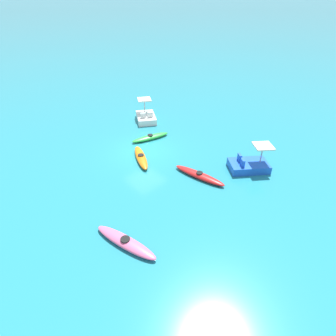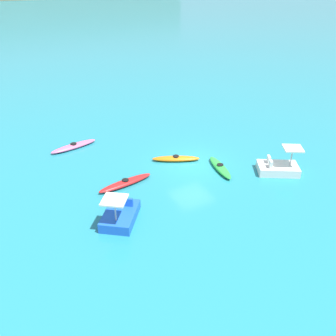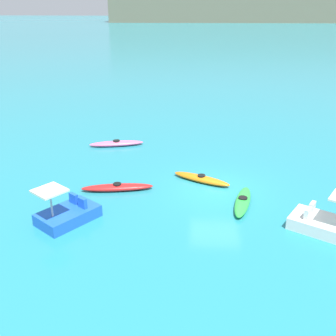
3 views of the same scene
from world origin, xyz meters
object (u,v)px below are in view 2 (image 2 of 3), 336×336
(kayak_red, at_px, (126,183))
(pedal_boat_blue, at_px, (120,215))
(kayak_pink, at_px, (74,146))
(kayak_orange, at_px, (176,159))
(pedal_boat_white, at_px, (278,167))
(kayak_green, at_px, (220,167))

(kayak_red, height_order, pedal_boat_blue, pedal_boat_blue)
(kayak_pink, bearing_deg, kayak_orange, -43.13)
(kayak_red, distance_m, pedal_boat_white, 9.31)
(kayak_red, bearing_deg, pedal_boat_white, -18.37)
(kayak_pink, distance_m, kayak_green, 10.30)
(kayak_pink, bearing_deg, kayak_green, -45.53)
(kayak_orange, xyz_separation_m, kayak_pink, (-5.37, 5.03, -0.00))
(kayak_red, relative_size, pedal_boat_blue, 1.24)
(kayak_red, xyz_separation_m, kayak_orange, (4.05, 1.32, 0.00))
(kayak_red, xyz_separation_m, kayak_green, (5.89, -1.00, 0.00))
(kayak_orange, relative_size, kayak_pink, 0.88)
(kayak_red, bearing_deg, kayak_pink, 101.74)
(kayak_red, relative_size, kayak_green, 1.14)
(kayak_red, bearing_deg, kayak_orange, 18.10)
(kayak_pink, relative_size, pedal_boat_blue, 1.23)
(kayak_green, bearing_deg, kayak_red, 170.40)
(kayak_orange, relative_size, pedal_boat_white, 1.07)
(kayak_pink, distance_m, pedal_boat_blue, 9.35)
(kayak_green, xyz_separation_m, pedal_boat_blue, (-7.37, -2.00, 0.17))
(kayak_pink, xyz_separation_m, pedal_boat_blue, (-0.16, -9.34, 0.17))
(kayak_orange, height_order, pedal_boat_blue, pedal_boat_blue)
(kayak_orange, bearing_deg, pedal_boat_blue, -142.00)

